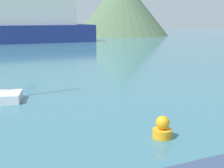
% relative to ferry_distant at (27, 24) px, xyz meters
% --- Properties ---
extents(ferry_distant, '(25.41, 14.87, 9.26)m').
position_rel_ferry_distant_xyz_m(ferry_distant, '(0.00, 0.00, 0.00)').
color(ferry_distant, navy).
rests_on(ferry_distant, ground_plane).
extents(buoy_marker, '(0.76, 0.76, 0.87)m').
position_rel_ferry_distant_xyz_m(buoy_marker, '(9.44, -50.43, -3.02)').
color(buoy_marker, orange).
rests_on(buoy_marker, ground_plane).
extents(hill_central, '(24.14, 24.14, 14.68)m').
position_rel_ferry_distant_xyz_m(hill_central, '(22.06, 19.86, 3.97)').
color(hill_central, '#4C6647').
rests_on(hill_central, ground_plane).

